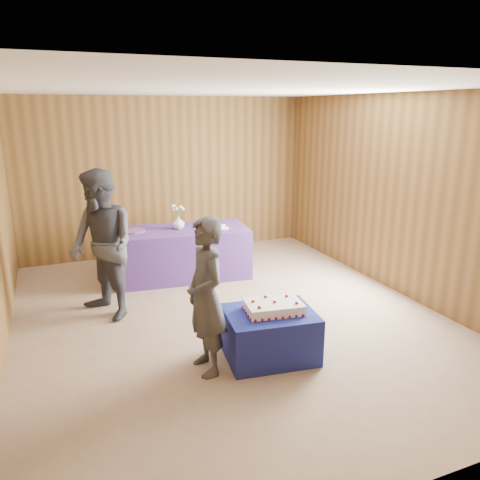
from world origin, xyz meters
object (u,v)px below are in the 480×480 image
serving_table (181,253)px  vase (178,223)px  guest_right (102,246)px  cake_table (270,334)px  sheet_cake (274,307)px  guest_left (206,297)px

serving_table → vase: 0.47m
serving_table → guest_right: guest_right is taller
vase → serving_table: bearing=-55.2°
cake_table → serving_table: (-0.19, 2.69, 0.12)m
vase → guest_right: 1.63m
cake_table → sheet_cake: bearing=5.3°
vase → guest_left: bearing=-99.7°
vase → sheet_cake: bearing=-84.7°
serving_table → vase: vase is taller
serving_table → guest_left: (-0.49, -2.69, 0.40)m
sheet_cake → guest_right: (-1.47, 1.65, 0.36)m
sheet_cake → cake_table: bearing=-174.0°
vase → guest_left: (-0.47, -2.72, -0.07)m
cake_table → guest_left: (-0.68, 0.00, 0.53)m
sheet_cake → vase: vase is taller
serving_table → guest_right: size_ratio=1.09×
cake_table → serving_table: size_ratio=0.45×
guest_left → guest_right: size_ratio=0.85×
serving_table → sheet_cake: bearing=-78.8°
guest_left → guest_right: guest_right is taller
guest_right → cake_table: bearing=16.4°
vase → guest_right: (-1.22, -1.07, 0.07)m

